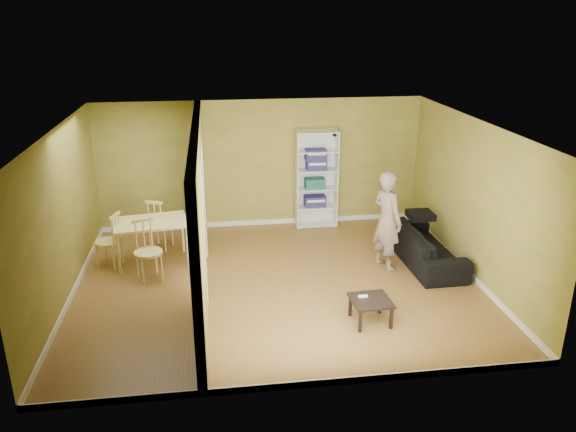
# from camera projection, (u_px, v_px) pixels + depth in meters

# --- Properties ---
(room_shell) EXTENTS (6.50, 6.50, 6.50)m
(room_shell) POSITION_uv_depth(u_px,v_px,m) (277.00, 209.00, 8.77)
(room_shell) COLOR brown
(room_shell) RESTS_ON ground
(partition) EXTENTS (0.22, 5.50, 2.60)m
(partition) POSITION_uv_depth(u_px,v_px,m) (200.00, 212.00, 8.62)
(partition) COLOR #B29C41
(partition) RESTS_ON ground
(wall_speaker) EXTENTS (0.10, 0.10, 0.10)m
(wall_speaker) POSITION_uv_depth(u_px,v_px,m) (335.00, 133.00, 11.26)
(wall_speaker) COLOR black
(wall_speaker) RESTS_ON room_shell
(sofa) EXTENTS (2.10, 0.94, 0.79)m
(sofa) POSITION_uv_depth(u_px,v_px,m) (426.00, 241.00, 9.89)
(sofa) COLOR #2F2F35
(sofa) RESTS_ON ground
(person) EXTENTS (0.91, 0.83, 2.04)m
(person) POSITION_uv_depth(u_px,v_px,m) (388.00, 212.00, 9.47)
(person) COLOR slate
(person) RESTS_ON ground
(bookshelf) EXTENTS (0.84, 0.37, 1.99)m
(bookshelf) POSITION_uv_depth(u_px,v_px,m) (316.00, 179.00, 11.44)
(bookshelf) COLOR white
(bookshelf) RESTS_ON ground
(paper_box_navy_a) EXTENTS (0.43, 0.28, 0.22)m
(paper_box_navy_a) POSITION_uv_depth(u_px,v_px,m) (315.00, 201.00, 11.55)
(paper_box_navy_a) COLOR navy
(paper_box_navy_a) RESTS_ON bookshelf
(paper_box_teal) EXTENTS (0.40, 0.26, 0.21)m
(paper_box_teal) POSITION_uv_depth(u_px,v_px,m) (315.00, 183.00, 11.42)
(paper_box_teal) COLOR #1F6B6E
(paper_box_teal) RESTS_ON bookshelf
(paper_box_navy_b) EXTENTS (0.40, 0.26, 0.20)m
(paper_box_navy_b) POSITION_uv_depth(u_px,v_px,m) (316.00, 165.00, 11.29)
(paper_box_navy_b) COLOR navy
(paper_box_navy_b) RESTS_ON bookshelf
(paper_box_navy_c) EXTENTS (0.42, 0.27, 0.21)m
(paper_box_navy_c) POSITION_uv_depth(u_px,v_px,m) (316.00, 154.00, 11.21)
(paper_box_navy_c) COLOR navy
(paper_box_navy_c) RESTS_ON bookshelf
(coffee_table) EXTENTS (0.55, 0.55, 0.36)m
(coffee_table) POSITION_uv_depth(u_px,v_px,m) (371.00, 303.00, 7.98)
(coffee_table) COLOR black
(coffee_table) RESTS_ON ground
(game_controller) EXTENTS (0.13, 0.04, 0.03)m
(game_controller) POSITION_uv_depth(u_px,v_px,m) (363.00, 296.00, 8.02)
(game_controller) COLOR white
(game_controller) RESTS_ON coffee_table
(dining_table) EXTENTS (1.25, 0.83, 0.78)m
(dining_table) POSITION_uv_depth(u_px,v_px,m) (151.00, 225.00, 9.76)
(dining_table) COLOR #E2CE6F
(dining_table) RESTS_ON ground
(chair_left) EXTENTS (0.57, 0.57, 0.98)m
(chair_left) POSITION_uv_depth(u_px,v_px,m) (108.00, 240.00, 9.69)
(chair_left) COLOR #D7C087
(chair_left) RESTS_ON ground
(chair_near) EXTENTS (0.61, 0.61, 1.02)m
(chair_near) POSITION_uv_depth(u_px,v_px,m) (148.00, 251.00, 9.21)
(chair_near) COLOR tan
(chair_near) RESTS_ON ground
(chair_far) EXTENTS (0.59, 0.59, 0.99)m
(chair_far) POSITION_uv_depth(u_px,v_px,m) (160.00, 223.00, 10.46)
(chair_far) COLOR tan
(chair_far) RESTS_ON ground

